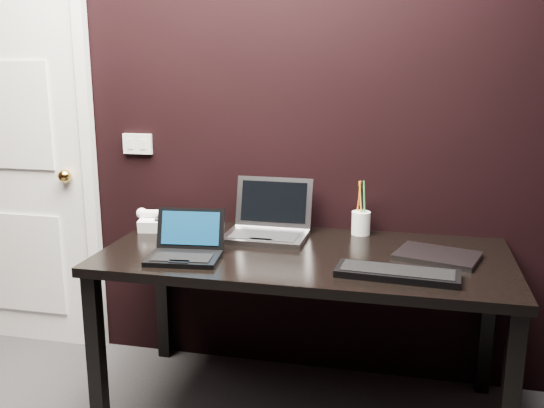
% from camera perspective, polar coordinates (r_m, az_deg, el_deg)
% --- Properties ---
extents(wall_back, '(4.00, 0.00, 4.00)m').
position_cam_1_polar(wall_back, '(2.90, -1.33, 8.88)').
color(wall_back, black).
rests_on(wall_back, ground).
extents(door, '(0.99, 0.10, 2.14)m').
position_cam_1_polar(door, '(3.49, -23.48, 4.32)').
color(door, white).
rests_on(door, ground).
extents(wall_switch, '(0.15, 0.02, 0.10)m').
position_cam_1_polar(wall_switch, '(3.12, -12.54, 5.55)').
color(wall_switch, silver).
rests_on(wall_switch, wall_back).
extents(desk, '(1.70, 0.80, 0.74)m').
position_cam_1_polar(desk, '(2.58, 3.05, -6.19)').
color(desk, black).
rests_on(desk, ground).
extents(netbook, '(0.31, 0.28, 0.18)m').
position_cam_1_polar(netbook, '(2.50, -8.12, -4.23)').
color(netbook, black).
rests_on(netbook, desk).
extents(silver_laptop, '(0.37, 0.33, 0.25)m').
position_cam_1_polar(silver_laptop, '(2.76, -0.39, -2.14)').
color(silver_laptop, '#A4A4A9').
rests_on(silver_laptop, desk).
extents(ext_keyboard, '(0.47, 0.19, 0.03)m').
position_cam_1_polar(ext_keyboard, '(2.32, 11.71, -6.40)').
color(ext_keyboard, black).
rests_on(ext_keyboard, desk).
extents(closed_laptop, '(0.37, 0.31, 0.02)m').
position_cam_1_polar(closed_laptop, '(2.56, 15.29, -4.73)').
color(closed_laptop, gray).
rests_on(closed_laptop, desk).
extents(desk_phone, '(0.24, 0.20, 0.11)m').
position_cam_1_polar(desk_phone, '(2.94, -10.39, -1.55)').
color(desk_phone, white).
rests_on(desk_phone, desk).
extents(mobile_phone, '(0.07, 0.06, 0.09)m').
position_cam_1_polar(mobile_phone, '(2.72, -10.00, -2.86)').
color(mobile_phone, black).
rests_on(mobile_phone, desk).
extents(pen_cup, '(0.09, 0.09, 0.25)m').
position_cam_1_polar(pen_cup, '(2.83, 8.37, -1.68)').
color(pen_cup, white).
rests_on(pen_cup, desk).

